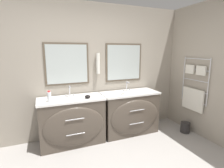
{
  "coord_description": "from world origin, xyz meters",
  "views": [
    {
      "loc": [
        -0.79,
        -1.55,
        1.7
      ],
      "look_at": [
        0.35,
        1.26,
        1.11
      ],
      "focal_mm": 28.0,
      "sensor_mm": 36.0,
      "label": 1
    }
  ],
  "objects_px": {
    "vanity_right": "(130,113)",
    "amenity_bowl": "(88,97)",
    "vanity_left": "(72,121)",
    "toiletry_bottle": "(49,97)",
    "waste_bin": "(185,127)"
  },
  "relations": [
    {
      "from": "amenity_bowl",
      "to": "waste_bin",
      "type": "bearing_deg",
      "value": -9.84
    },
    {
      "from": "amenity_bowl",
      "to": "waste_bin",
      "type": "xyz_separation_m",
      "value": [
        1.99,
        -0.35,
        -0.78
      ]
    },
    {
      "from": "vanity_right",
      "to": "toiletry_bottle",
      "type": "bearing_deg",
      "value": -178.03
    },
    {
      "from": "vanity_right",
      "to": "toiletry_bottle",
      "type": "height_order",
      "value": "toiletry_bottle"
    },
    {
      "from": "vanity_right",
      "to": "waste_bin",
      "type": "bearing_deg",
      "value": -22.02
    },
    {
      "from": "vanity_right",
      "to": "toiletry_bottle",
      "type": "xyz_separation_m",
      "value": [
        -1.55,
        -0.05,
        0.51
      ]
    },
    {
      "from": "amenity_bowl",
      "to": "waste_bin",
      "type": "height_order",
      "value": "amenity_bowl"
    },
    {
      "from": "vanity_left",
      "to": "vanity_right",
      "type": "relative_size",
      "value": 1.0
    },
    {
      "from": "vanity_right",
      "to": "amenity_bowl",
      "type": "relative_size",
      "value": 11.56
    },
    {
      "from": "waste_bin",
      "to": "amenity_bowl",
      "type": "bearing_deg",
      "value": 170.16
    },
    {
      "from": "vanity_left",
      "to": "amenity_bowl",
      "type": "height_order",
      "value": "amenity_bowl"
    },
    {
      "from": "vanity_right",
      "to": "vanity_left",
      "type": "bearing_deg",
      "value": 180.0
    },
    {
      "from": "toiletry_bottle",
      "to": "waste_bin",
      "type": "height_order",
      "value": "toiletry_bottle"
    },
    {
      "from": "toiletry_bottle",
      "to": "vanity_right",
      "type": "bearing_deg",
      "value": 1.97
    },
    {
      "from": "vanity_left",
      "to": "toiletry_bottle",
      "type": "height_order",
      "value": "toiletry_bottle"
    }
  ]
}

